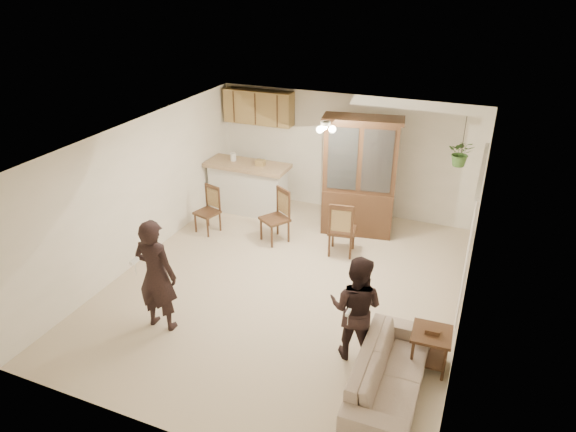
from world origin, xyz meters
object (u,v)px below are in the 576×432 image
at_px(chair_hutch_right, 342,238).
at_px(adult, 156,273).
at_px(sofa, 390,368).
at_px(side_table, 430,349).
at_px(child, 356,313).
at_px(chair_bar, 208,219).
at_px(china_hutch, 360,178).
at_px(chair_hutch_left, 275,227).

bearing_deg(chair_hutch_right, adult, 51.51).
distance_m(sofa, side_table, 0.74).
xyz_separation_m(child, chair_bar, (-3.66, 2.38, -0.41)).
relative_size(china_hutch, chair_bar, 2.48).
height_order(sofa, chair_hutch_left, chair_hutch_left).
relative_size(child, china_hutch, 0.58).
bearing_deg(child, sofa, 141.95).
distance_m(china_hutch, chair_hutch_right, 1.27).
xyz_separation_m(sofa, child, (-0.60, 0.49, 0.31)).
height_order(china_hutch, chair_bar, china_hutch).
bearing_deg(chair_hutch_right, child, 102.66).
distance_m(adult, child, 2.82).
distance_m(child, chair_hutch_right, 2.78).
relative_size(china_hutch, chair_hutch_right, 2.20).
bearing_deg(adult, side_table, -172.03).
bearing_deg(chair_bar, chair_hutch_right, 19.45).
distance_m(china_hutch, chair_bar, 3.08).
bearing_deg(adult, chair_bar, -73.93).
relative_size(sofa, chair_hutch_left, 1.80).
bearing_deg(sofa, chair_bar, 55.49).
distance_m(sofa, chair_hutch_right, 3.44).
xyz_separation_m(adult, chair_hutch_right, (1.81, 3.05, -0.60)).
bearing_deg(chair_hutch_right, side_table, 120.77).
bearing_deg(sofa, side_table, -31.80).
bearing_deg(chair_bar, child, -17.76).
distance_m(child, chair_bar, 4.39).
bearing_deg(sofa, chair_hutch_right, 26.40).
distance_m(child, china_hutch, 3.67).
bearing_deg(chair_hutch_right, chair_bar, -3.62).
relative_size(side_table, chair_bar, 0.66).
distance_m(china_hutch, chair_hutch_left, 1.87).
xyz_separation_m(side_table, chair_bar, (-4.64, 2.24, -0.02)).
relative_size(adult, chair_bar, 1.93).
bearing_deg(sofa, china_hutch, 20.35).
relative_size(child, chair_hutch_left, 1.30).
height_order(sofa, child, child).
height_order(adult, side_table, adult).
xyz_separation_m(sofa, chair_hutch_left, (-2.87, 3.02, -0.07)).
bearing_deg(chair_hutch_left, china_hutch, 69.44).
bearing_deg(adult, chair_hutch_left, -100.62).
xyz_separation_m(adult, side_table, (3.75, 0.61, -0.61)).
height_order(sofa, chair_bar, chair_bar).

